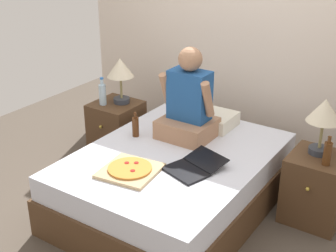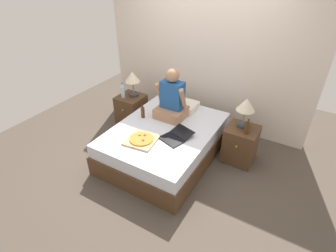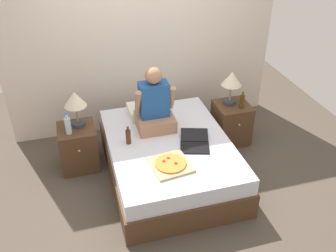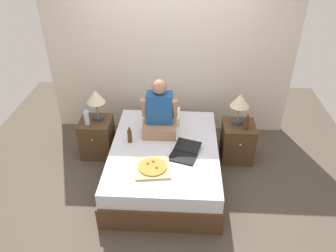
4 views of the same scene
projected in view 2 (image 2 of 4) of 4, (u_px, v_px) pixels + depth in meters
The scene contains 14 objects.
ground_plane at pixel (165, 155), 4.12m from camera, with size 5.66×5.66×0.00m, color #4C4238.
wall_back at pixel (205, 54), 4.38m from camera, with size 3.66×0.12×2.50m, color beige.
bed at pixel (165, 142), 3.98m from camera, with size 1.40×1.86×0.50m.
nightstand_left at pixel (131, 110), 4.76m from camera, with size 0.44×0.47×0.56m.
lamp_on_left_nightstand at pixel (132, 78), 4.45m from camera, with size 0.26×0.26×0.45m.
water_bottle at pixel (123, 92), 4.51m from camera, with size 0.07×0.07×0.28m.
nightstand_right at pixel (240, 144), 3.89m from camera, with size 0.44×0.47×0.56m.
lamp_on_right_nightstand at pixel (246, 107), 3.61m from camera, with size 0.26×0.26×0.45m.
beer_bottle at pixel (247, 128), 3.58m from camera, with size 0.06×0.06×0.23m.
pillow at pixel (181, 105), 4.32m from camera, with size 0.52×0.34×0.12m, color silver.
person_seated at pixel (172, 100), 3.97m from camera, with size 0.47×0.40×0.78m.
laptop at pixel (175, 137), 3.62m from camera, with size 0.43×0.49×0.07m.
pizza_box at pixel (142, 140), 3.57m from camera, with size 0.45×0.45×0.05m.
beer_bottle_on_bed at pixel (143, 112), 4.05m from camera, with size 0.06×0.06×0.22m.
Camera 2 is at (1.68, -2.75, 2.61)m, focal length 28.00 mm.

